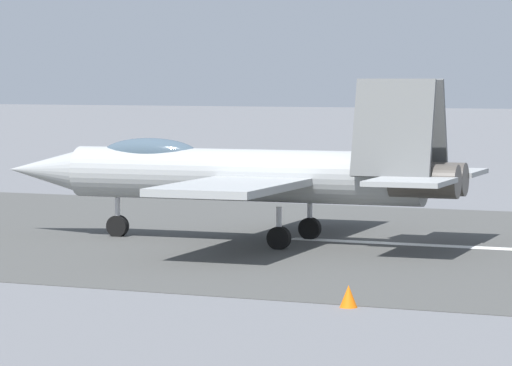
% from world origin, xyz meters
% --- Properties ---
extents(ground_plane, '(400.00, 400.00, 0.00)m').
position_xyz_m(ground_plane, '(0.00, 0.00, 0.00)').
color(ground_plane, slate).
extents(runway_strip, '(240.00, 26.00, 0.02)m').
position_xyz_m(runway_strip, '(-0.02, 0.00, 0.01)').
color(runway_strip, '#454544').
rests_on(runway_strip, ground).
extents(fighter_jet, '(16.87, 13.96, 5.55)m').
position_xyz_m(fighter_jet, '(4.99, 1.50, 2.36)').
color(fighter_jet, '#9A9E9F').
rests_on(fighter_jet, ground).
extents(marker_cone_near, '(0.44, 0.44, 0.55)m').
position_xyz_m(marker_cone_near, '(-2.94, 13.23, 0.28)').
color(marker_cone_near, orange).
rests_on(marker_cone_near, ground).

